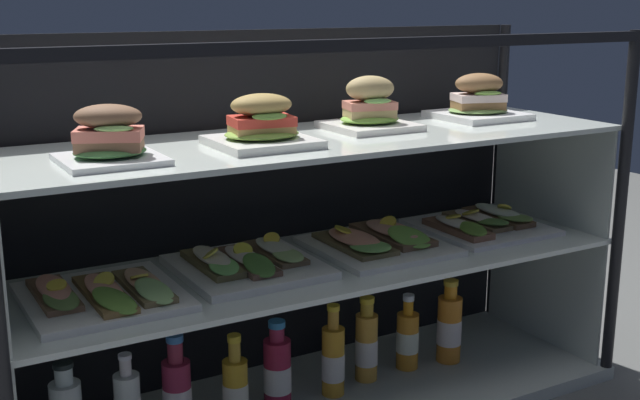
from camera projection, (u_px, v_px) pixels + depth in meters
The scene contains 20 objects.
case_frame at pixel (288, 202), 2.03m from camera, with size 1.52×0.49×0.91m.
riser_lower_tier at pixel (320, 333), 1.97m from camera, with size 1.47×0.43×0.34m.
shelf_lower_glass at pixel (320, 263), 1.93m from camera, with size 1.48×0.44×0.01m, color silver.
riser_upper_tier at pixel (320, 203), 1.89m from camera, with size 1.47×0.43×0.28m.
shelf_upper_glass at pixel (320, 140), 1.86m from camera, with size 1.48×0.44×0.01m, color silver.
plated_roll_sandwich_near_left_corner at pixel (109, 140), 1.56m from camera, with size 0.19×0.19×0.11m.
plated_roll_sandwich_near_right_corner at pixel (262, 127), 1.73m from camera, with size 0.21×0.21×0.11m.
plated_roll_sandwich_left_of_center at pixel (370, 110), 1.96m from camera, with size 0.20×0.20×0.13m.
plated_roll_sandwich_right_of_center at pixel (478, 103), 2.13m from camera, with size 0.21×0.21×0.12m.
open_sandwich_tray_center at pixel (102, 294), 1.66m from camera, with size 0.31×0.33×0.06m.
open_sandwich_tray_mid_left at pixel (247, 263), 1.85m from camera, with size 0.31×0.32×0.07m.
open_sandwich_tray_right_of_center at pixel (378, 241), 2.01m from camera, with size 0.31×0.32×0.06m.
open_sandwich_tray_far_left at pixel (481, 223), 2.18m from camera, with size 0.31×0.32×0.06m.
juice_bottle_back_right at pixel (177, 392), 1.85m from camera, with size 0.07×0.07×0.23m.
juice_bottle_front_second at pixel (235, 388), 1.89m from camera, with size 0.06×0.06×0.21m.
juice_bottle_front_right_end at pixel (277, 371), 1.96m from camera, with size 0.07×0.07×0.21m.
juice_bottle_front_middle at pixel (333, 360), 2.01m from camera, with size 0.06×0.06×0.23m.
juice_bottle_near_post at pixel (366, 346), 2.09m from camera, with size 0.06×0.06×0.22m.
juice_bottle_back_center at pixel (407, 339), 2.16m from camera, with size 0.06×0.06×0.20m.
juice_bottle_front_fourth at pixel (449, 328), 2.19m from camera, with size 0.07×0.07×0.23m.
Camera 1 is at (-0.92, -1.59, 0.98)m, focal length 46.06 mm.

